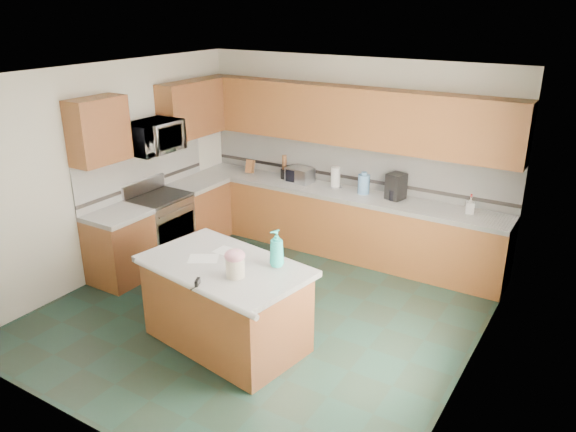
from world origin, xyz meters
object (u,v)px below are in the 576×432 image
Objects in this scene: soap_bottle_island at (277,248)px; knife_block at (250,166)px; coffee_maker at (396,186)px; treat_jar at (235,268)px; island_top at (224,266)px; toaster_oven at (300,175)px; island_base at (226,306)px.

knife_block is (-2.08, 2.48, -0.09)m from soap_bottle_island.
knife_block is 0.58× the size of coffee_maker.
soap_bottle_island is (0.21, 0.41, 0.09)m from treat_jar.
soap_bottle_island is (0.48, 0.24, 0.22)m from island_top.
treat_jar is at bearing -63.98° from toaster_oven.
island_base is 4.60× the size of coffee_maker.
knife_block is 0.88m from toaster_oven.
island_base is at bearing -81.03° from island_top.
island_top is 4.60× the size of toaster_oven.
knife_block reaches higher than treat_jar.
knife_block is at bearing 129.45° from island_top.
soap_bottle_island is at bearing -80.91° from coffee_maker.
coffee_maker is at bearing 88.69° from treat_jar.
island_base is 0.94× the size of island_top.
knife_block is at bearing 151.08° from soap_bottle_island.
island_top is at bearing -69.63° from knife_block.
knife_block is (-1.60, 2.72, 0.59)m from island_base.
soap_bottle_island reaches higher than island_base.
island_base is at bearing -68.01° from toaster_oven.
island_base is at bearing 155.47° from treat_jar.
coffee_maker is (2.34, 0.03, 0.07)m from knife_block.
coffee_maker is at bearing -9.37° from knife_block.
island_top is at bearing -68.01° from toaster_oven.
toaster_oven is 1.06× the size of coffee_maker.
coffee_maker reaches higher than island_top.
knife_block is at bearing -164.32° from coffee_maker.
toaster_oven is (-0.72, 2.72, 0.14)m from island_top.
island_base is at bearing -89.98° from coffee_maker.
toaster_oven reaches higher than island_base.
knife_block is at bearing -172.88° from toaster_oven.
toaster_oven is (0.88, 0.00, 0.01)m from knife_block.
island_top is 9.00× the size of treat_jar.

